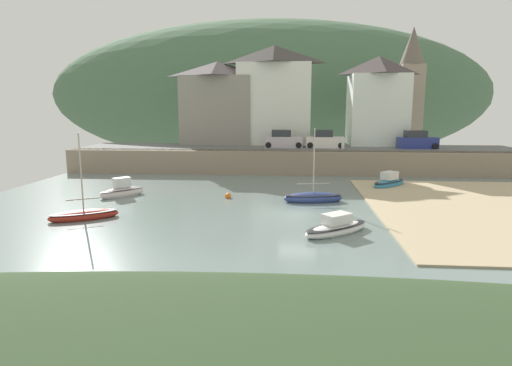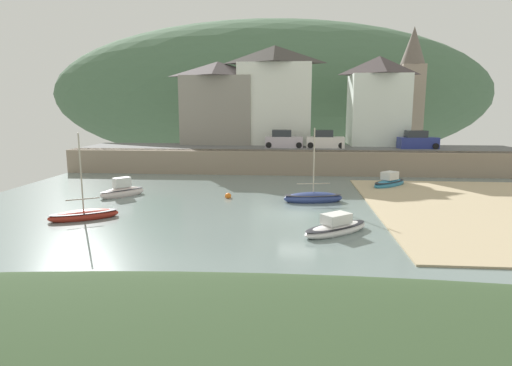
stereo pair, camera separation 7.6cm
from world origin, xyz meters
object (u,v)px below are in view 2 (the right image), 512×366
at_px(waterfront_building_centre, 275,95).
at_px(sailboat_far_left, 336,228).
at_px(parked_car_end_of_row, 417,141).
at_px(mooring_buoy, 228,196).
at_px(waterfront_building_left, 218,103).
at_px(church_with_spire, 411,84).
at_px(parked_car_near_slipway, 283,140).
at_px(rowboat_small_beached, 122,191).
at_px(sailboat_blue_trim, 389,183).
at_px(sailboat_nearest_shore, 84,215).
at_px(parked_car_by_wall, 325,140).
at_px(waterfront_building_right, 378,100).
at_px(fishing_boat_green, 313,198).

distance_m(waterfront_building_centre, sailboat_far_left, 30.80).
bearing_deg(parked_car_end_of_row, mooring_buoy, -143.83).
bearing_deg(waterfront_building_left, church_with_spire, 9.58).
bearing_deg(sailboat_far_left, parked_car_near_slipway, 58.10).
xyz_separation_m(rowboat_small_beached, parked_car_end_of_row, (26.51, 16.24, 2.80)).
bearing_deg(waterfront_building_centre, sailboat_blue_trim, -54.26).
height_order(parked_car_near_slipway, parked_car_end_of_row, same).
relative_size(sailboat_blue_trim, mooring_buoy, 8.09).
xyz_separation_m(sailboat_far_left, sailboat_nearest_shore, (-15.20, 1.75, -0.04)).
xyz_separation_m(sailboat_far_left, parked_car_end_of_row, (11.00, 24.88, 2.90)).
height_order(waterfront_building_left, parked_car_near_slipway, waterfront_building_left).
distance_m(waterfront_building_left, sailboat_blue_trim, 23.94).
height_order(parked_car_by_wall, parked_car_end_of_row, same).
bearing_deg(waterfront_building_left, waterfront_building_centre, 0.00).
relative_size(rowboat_small_beached, parked_car_by_wall, 0.81).
bearing_deg(waterfront_building_right, fishing_boat_green, -111.22).
height_order(church_with_spire, mooring_buoy, church_with_spire).
xyz_separation_m(waterfront_building_centre, waterfront_building_right, (12.12, -0.00, -0.66)).
distance_m(sailboat_far_left, sailboat_blue_trim, 15.75).
bearing_deg(parked_car_end_of_row, sailboat_nearest_shore, -143.85).
bearing_deg(sailboat_nearest_shore, parked_car_near_slipway, 32.51).
bearing_deg(parked_car_by_wall, mooring_buoy, -115.37).
height_order(church_with_spire, sailboat_nearest_shore, church_with_spire).
bearing_deg(rowboat_small_beached, sailboat_far_left, -78.17).
distance_m(waterfront_building_left, rowboat_small_beached, 22.24).
distance_m(waterfront_building_centre, parked_car_near_slipway, 6.88).
height_order(waterfront_building_left, waterfront_building_centre, waterfront_building_centre).
xyz_separation_m(waterfront_building_left, waterfront_building_right, (18.94, 0.00, 0.25)).
bearing_deg(waterfront_building_centre, waterfront_building_right, -0.00).
height_order(sailboat_blue_trim, mooring_buoy, sailboat_blue_trim).
bearing_deg(fishing_boat_green, mooring_buoy, 162.80).
distance_m(waterfront_building_right, parked_car_end_of_row, 7.22).
height_order(church_with_spire, parked_car_by_wall, church_with_spire).
distance_m(waterfront_building_right, church_with_spire, 6.55).
xyz_separation_m(rowboat_small_beached, sailboat_nearest_shore, (0.32, -6.89, -0.14)).
bearing_deg(parked_car_near_slipway, waterfront_building_right, 22.08).
relative_size(sailboat_far_left, parked_car_by_wall, 1.03).
bearing_deg(waterfront_building_centre, parked_car_near_slipway, -74.80).
bearing_deg(waterfront_building_right, waterfront_building_centre, 180.00).
bearing_deg(church_with_spire, sailboat_blue_trim, -108.31).
bearing_deg(sailboat_nearest_shore, waterfront_building_left, 51.79).
bearing_deg(waterfront_building_left, waterfront_building_right, 0.00).
bearing_deg(sailboat_nearest_shore, waterfront_building_right, 20.09).
bearing_deg(church_with_spire, parked_car_by_wall, -142.57).
relative_size(waterfront_building_centre, church_with_spire, 0.82).
xyz_separation_m(waterfront_building_left, waterfront_building_centre, (6.82, 0.00, 0.91)).
relative_size(waterfront_building_left, fishing_boat_green, 1.75).
height_order(sailboat_nearest_shore, parked_car_end_of_row, sailboat_nearest_shore).
bearing_deg(waterfront_building_centre, waterfront_building_left, -180.00).
distance_m(church_with_spire, sailboat_far_left, 36.76).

